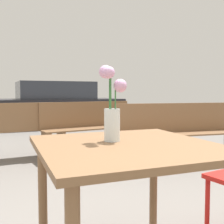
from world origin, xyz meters
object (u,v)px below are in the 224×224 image
object	(u,v)px
table_front	(127,166)
flower_vase	(112,110)
bench_middle	(1,129)
bench_far	(178,131)
bench_near	(89,127)
parked_car	(55,105)

from	to	relation	value
table_front	flower_vase	distance (m)	0.29
flower_vase	bench_middle	world-z (taller)	flower_vase
bench_middle	bench_far	world-z (taller)	same
flower_vase	bench_near	xyz separation A→B (m)	(0.66, 2.97, -0.46)
flower_vase	bench_far	distance (m)	2.64
bench_middle	flower_vase	bearing A→B (deg)	-77.92
bench_far	parked_car	world-z (taller)	parked_car
bench_near	bench_middle	bearing A→B (deg)	179.95
table_front	parked_car	size ratio (longest dim) A/B	0.22
flower_vase	parked_car	size ratio (longest dim) A/B	0.10
table_front	bench_middle	world-z (taller)	bench_middle
flower_vase	table_front	bearing A→B (deg)	-62.68
bench_middle	parked_car	size ratio (longest dim) A/B	0.50
bench_far	flower_vase	bearing A→B (deg)	-130.18
flower_vase	bench_near	world-z (taller)	flower_vase
bench_near	bench_middle	size ratio (longest dim) A/B	0.81
bench_far	parked_car	distance (m)	5.23
flower_vase	bench_middle	distance (m)	3.07
flower_vase	parked_car	world-z (taller)	parked_car
table_front	bench_middle	distance (m)	3.14
table_front	bench_near	world-z (taller)	bench_near
bench_far	table_front	bearing A→B (deg)	-128.14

